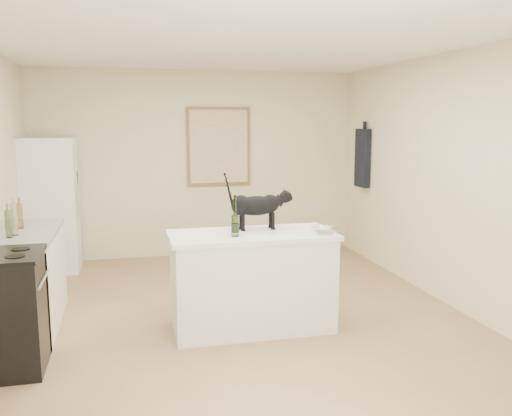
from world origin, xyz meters
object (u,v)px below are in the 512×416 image
(glass_bowl, at_px, (325,231))
(wine_bottle, at_px, (235,218))
(black_cat, at_px, (256,208))
(stove, at_px, (2,314))
(fridge, at_px, (50,205))

(glass_bowl, bearing_deg, wine_bottle, 173.98)
(wine_bottle, bearing_deg, black_cat, 45.01)
(stove, relative_size, glass_bowl, 3.73)
(glass_bowl, bearing_deg, fridge, 134.40)
(black_cat, xyz_separation_m, wine_bottle, (-0.25, -0.25, -0.04))
(black_cat, height_order, glass_bowl, black_cat)
(black_cat, bearing_deg, wine_bottle, -136.96)
(wine_bottle, relative_size, glass_bowl, 1.32)
(black_cat, height_order, wine_bottle, black_cat)
(fridge, bearing_deg, black_cat, -48.53)
(fridge, relative_size, glass_bowl, 7.05)
(fridge, height_order, wine_bottle, fridge)
(black_cat, bearing_deg, stove, -167.52)
(stove, bearing_deg, fridge, 90.00)
(stove, height_order, fridge, fridge)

